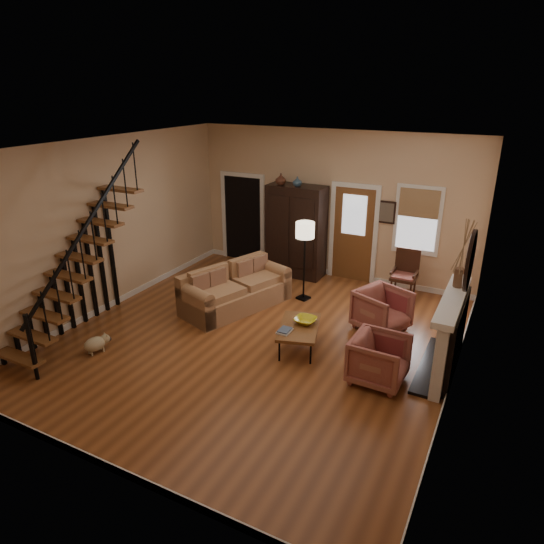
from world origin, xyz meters
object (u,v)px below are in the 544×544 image
at_px(sofa, 236,288).
at_px(armchair_right, 382,310).
at_px(floor_lamp, 304,262).
at_px(coffee_table, 299,337).
at_px(armchair_left, 379,360).
at_px(armoire, 296,231).
at_px(side_chair, 404,275).

bearing_deg(sofa, armchair_right, 27.40).
bearing_deg(floor_lamp, sofa, -136.22).
bearing_deg(floor_lamp, coffee_table, -68.48).
height_order(sofa, coffee_table, sofa).
height_order(armchair_left, armchair_right, armchair_right).
height_order(armoire, armchair_right, armoire).
bearing_deg(side_chair, armoire, 175.52).
relative_size(coffee_table, armchair_right, 1.28).
bearing_deg(armoire, sofa, -97.67).
height_order(armoire, floor_lamp, armoire).
xyz_separation_m(armchair_left, side_chair, (-0.39, 3.22, 0.14)).
distance_m(sofa, armchair_left, 3.46).
height_order(armchair_left, floor_lamp, floor_lamp).
height_order(armoire, armchair_left, armoire).
xyz_separation_m(armchair_right, side_chair, (0.02, 1.58, 0.13)).
height_order(armchair_right, floor_lamp, floor_lamp).
bearing_deg(armchair_right, armoire, 77.70).
xyz_separation_m(sofa, armchair_left, (3.24, -1.23, -0.04)).
bearing_deg(armchair_left, side_chair, 8.88).
bearing_deg(armchair_right, floor_lamp, 94.88).
xyz_separation_m(armoire, floor_lamp, (0.74, -1.20, -0.23)).
distance_m(armoire, armchair_left, 4.56).
xyz_separation_m(coffee_table, side_chair, (1.08, 2.87, 0.30)).
bearing_deg(coffee_table, armchair_right, 50.64).
relative_size(armoire, coffee_table, 1.94).
height_order(coffee_table, armchair_left, armchair_left).
relative_size(armoire, armchair_left, 2.61).
relative_size(sofa, armchair_left, 2.73).
height_order(armoire, side_chair, armoire).
xyz_separation_m(armchair_left, floor_lamp, (-2.20, 2.22, 0.46)).
height_order(armchair_right, side_chair, side_chair).
xyz_separation_m(coffee_table, armchair_left, (1.47, -0.35, 0.16)).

